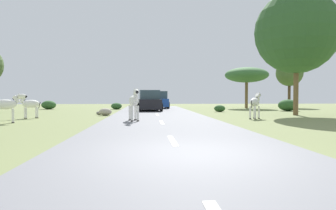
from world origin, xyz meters
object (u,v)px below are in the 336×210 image
object	(u,v)px
tree_1	(297,32)
car_0	(158,100)
tree_5	(247,75)
rock_0	(105,112)
zebra_4	(7,105)
bush_1	(220,108)
zebra_3	(30,104)
car_1	(149,101)
bush_3	(116,106)
bush_0	(49,105)
bush_2	(288,105)
zebra_1	(255,103)
zebra_0	(134,101)
rock_2	(99,113)
tree_0	(289,73)

from	to	relation	value
tree_1	car_0	bearing A→B (deg)	126.99
tree_5	rock_0	world-z (taller)	tree_5
zebra_4	bush_1	size ratio (longest dim) A/B	1.60
zebra_3	car_1	size ratio (longest dim) A/B	0.31
bush_3	rock_0	distance (m)	9.78
zebra_3	tree_1	distance (m)	17.59
bush_0	bush_2	bearing A→B (deg)	-13.37
zebra_4	car_1	size ratio (longest dim) A/B	0.33
tree_5	rock_0	distance (m)	18.08
car_0	bush_2	bearing A→B (deg)	-29.53
zebra_4	tree_5	world-z (taller)	tree_5
bush_2	bush_3	world-z (taller)	bush_2
zebra_3	bush_2	bearing A→B (deg)	-104.76
car_0	zebra_1	bearing A→B (deg)	-73.18
zebra_0	tree_1	world-z (taller)	tree_1
rock_2	tree_0	bearing A→B (deg)	32.82
zebra_1	tree_5	world-z (taller)	tree_5
rock_0	rock_2	bearing A→B (deg)	121.04
tree_5	bush_1	xyz separation A→B (m)	(-4.64, -7.31, -3.26)
zebra_0	tree_5	xyz separation A→B (m)	(11.29, 16.99, 2.50)
car_1	bush_1	xyz separation A→B (m)	(5.80, -1.29, -0.57)
zebra_1	bush_3	bearing A→B (deg)	161.61
car_0	bush_3	bearing A→B (deg)	-162.53
car_1	zebra_4	bearing A→B (deg)	-125.06
bush_0	car_1	bearing A→B (deg)	-26.45
bush_0	rock_0	size ratio (longest dim) A/B	1.67
tree_0	tree_5	size ratio (longest dim) A/B	1.18
bush_2	zebra_4	bearing A→B (deg)	-150.07
car_1	tree_0	bearing A→B (deg)	22.57
zebra_3	rock_2	xyz separation A→B (m)	(3.46, 3.33, -0.71)
bush_1	bush_3	distance (m)	10.45
tree_0	car_1	bearing A→B (deg)	-153.90
tree_1	zebra_4	bearing A→B (deg)	-163.27
tree_1	rock_2	size ratio (longest dim) A/B	21.40
bush_1	rock_2	size ratio (longest dim) A/B	2.35
zebra_0	bush_2	world-z (taller)	zebra_0
bush_3	rock_2	world-z (taller)	bush_3
car_0	bush_2	size ratio (longest dim) A/B	2.63
bush_2	rock_2	distance (m)	16.19
zebra_4	tree_0	world-z (taller)	tree_0
zebra_1	bush_2	bearing A→B (deg)	93.07
bush_1	bush_3	xyz separation A→B (m)	(-8.95, 5.40, 0.04)
zebra_1	zebra_4	bearing A→B (deg)	-133.94
zebra_3	bush_2	size ratio (longest dim) A/B	0.83
zebra_3	bush_3	distance (m)	12.79
zebra_0	bush_3	world-z (taller)	zebra_0
bush_3	rock_0	world-z (taller)	bush_3
car_0	rock_2	xyz separation A→B (m)	(-4.52, -10.30, -0.73)
zebra_0	bush_1	distance (m)	11.77
bush_2	bush_0	bearing A→B (deg)	166.63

